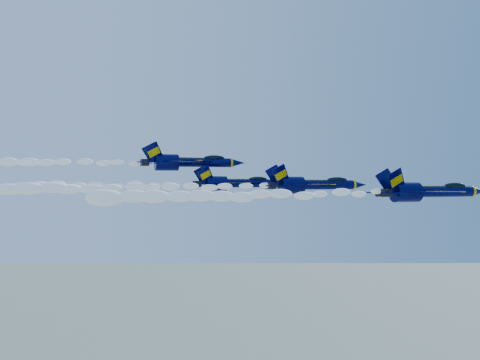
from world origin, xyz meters
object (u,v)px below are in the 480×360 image
object	(u,v)px
jet_second	(312,184)
jet_fourth	(188,162)
jet_lead	(427,191)
jet_third	(234,183)

from	to	relation	value
jet_second	jet_fourth	bearing A→B (deg)	146.31
jet_lead	jet_fourth	distance (m)	39.18
jet_lead	jet_second	bearing A→B (deg)	136.52
jet_second	jet_third	xyz separation A→B (m)	(-10.88, 6.74, 0.23)
jet_fourth	jet_lead	bearing A→B (deg)	-38.13
jet_lead	jet_fourth	xyz separation A→B (m)	(-30.59, 24.01, 4.80)
jet_second	jet_third	world-z (taller)	jet_second
jet_lead	jet_third	world-z (taller)	jet_third
jet_third	jet_fourth	distance (m)	9.26
jet_lead	jet_second	distance (m)	17.75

